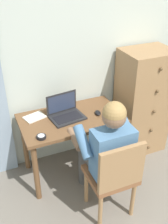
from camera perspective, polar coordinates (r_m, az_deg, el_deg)
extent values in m
cube|color=silver|center=(3.05, 3.13, 12.64)|extent=(4.80, 0.05, 2.50)
cube|color=brown|center=(2.80, -2.69, -1.49)|extent=(1.07, 0.61, 0.03)
cylinder|color=brown|center=(2.74, -10.13, -12.64)|extent=(0.06, 0.06, 0.69)
cylinder|color=brown|center=(3.01, 7.79, -7.70)|extent=(0.06, 0.06, 0.69)
cylinder|color=brown|center=(3.12, -12.44, -6.68)|extent=(0.06, 0.06, 0.69)
cylinder|color=brown|center=(3.36, 3.56, -2.84)|extent=(0.06, 0.06, 0.69)
cube|color=#9E754C|center=(3.31, 12.31, 2.01)|extent=(0.56, 0.44, 1.29)
sphere|color=brown|center=(3.44, 13.54, -7.34)|extent=(0.04, 0.04, 0.04)
sphere|color=brown|center=(3.28, 14.09, -3.80)|extent=(0.04, 0.04, 0.04)
sphere|color=brown|center=(3.15, 14.69, 0.05)|extent=(0.04, 0.04, 0.04)
sphere|color=brown|center=(3.02, 15.34, 4.24)|extent=(0.04, 0.04, 0.04)
sphere|color=brown|center=(2.92, 16.04, 8.76)|extent=(0.04, 0.04, 0.04)
cube|color=brown|center=(2.55, 5.58, -13.09)|extent=(0.42, 0.40, 0.05)
cube|color=#9E754C|center=(2.28, 8.03, -11.73)|extent=(0.42, 0.04, 0.42)
cylinder|color=#9E754C|center=(2.88, 6.89, -13.44)|extent=(0.04, 0.04, 0.42)
cylinder|color=#9E754C|center=(2.77, 0.49, -15.46)|extent=(0.04, 0.04, 0.42)
cylinder|color=#9E754C|center=(2.70, 10.32, -17.75)|extent=(0.04, 0.04, 0.42)
cylinder|color=#9E754C|center=(2.58, 3.49, -20.23)|extent=(0.04, 0.04, 0.42)
cylinder|color=#4C4C4C|center=(2.69, 5.14, -8.86)|extent=(0.14, 0.40, 0.14)
cylinder|color=#4C4C4C|center=(2.63, 1.61, -9.88)|extent=(0.14, 0.40, 0.14)
cylinder|color=#4C4C4C|center=(2.99, 3.13, -10.21)|extent=(0.11, 0.11, 0.49)
cylinder|color=#4C4C4C|center=(2.93, -0.10, -11.14)|extent=(0.11, 0.11, 0.49)
cube|color=teal|center=(2.36, 6.03, -8.47)|extent=(0.36, 0.20, 0.46)
cylinder|color=teal|center=(2.49, 9.20, -3.91)|extent=(0.09, 0.30, 0.25)
cylinder|color=teal|center=(2.32, -0.20, -6.41)|extent=(0.09, 0.30, 0.25)
cylinder|color=#846047|center=(2.69, 6.83, -3.50)|extent=(0.07, 0.27, 0.11)
cylinder|color=#846047|center=(2.53, -1.95, -5.74)|extent=(0.07, 0.27, 0.11)
sphere|color=#846047|center=(2.16, 6.43, -0.94)|extent=(0.20, 0.20, 0.20)
sphere|color=#9E7A47|center=(2.14, 6.47, -0.26)|extent=(0.20, 0.20, 0.20)
cube|color=#232326|center=(2.78, -3.52, -1.21)|extent=(0.37, 0.28, 0.02)
cube|color=black|center=(2.77, -3.43, -1.12)|extent=(0.30, 0.19, 0.00)
cube|color=#232326|center=(2.81, -4.79, 2.01)|extent=(0.34, 0.05, 0.22)
cube|color=#2D3851|center=(2.81, -4.74, 1.96)|extent=(0.30, 0.04, 0.18)
ellipsoid|color=black|center=(2.85, 2.95, -0.17)|extent=(0.08, 0.11, 0.03)
cylinder|color=black|center=(2.52, -9.06, -5.24)|extent=(0.09, 0.09, 0.03)
cylinder|color=silver|center=(2.51, -9.09, -4.96)|extent=(0.06, 0.06, 0.00)
cube|color=silver|center=(2.83, -10.43, -1.08)|extent=(0.24, 0.20, 0.01)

